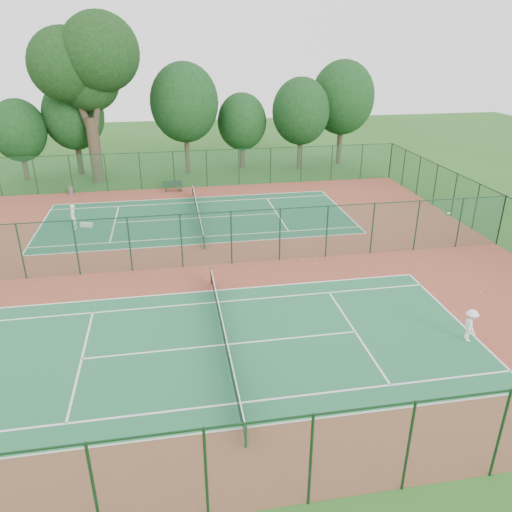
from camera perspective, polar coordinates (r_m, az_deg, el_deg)
The scene contains 20 objects.
ground at distance 31.49m, azimuth -5.54°, elevation -1.05°, with size 120.00×120.00×0.00m, color #25561A.
red_pad at distance 31.49m, azimuth -5.54°, elevation -1.04°, with size 40.00×36.00×0.01m, color brown.
court_near at distance 23.64m, azimuth -3.63°, elevation -10.09°, with size 23.77×10.97×0.01m, color #20663F.
court_far at distance 39.82m, azimuth -6.67°, elevation 4.34°, with size 23.77×10.97×0.01m, color #1B5737.
fence_north at distance 47.95m, azimuth -7.51°, elevation 9.83°, with size 40.00×0.09×3.50m.
fence_south at distance 15.66m, azimuth 0.38°, elevation -23.02°, with size 40.00×0.09×3.50m.
fence_east at distance 37.77m, azimuth 26.22°, elevation 3.70°, with size 0.09×36.00×3.50m.
fence_divider at distance 30.80m, azimuth -5.67°, elevation 1.92°, with size 40.00×0.09×3.50m.
tennis_net_near at distance 23.35m, azimuth -3.66°, elevation -9.02°, with size 0.10×12.90×0.97m.
tennis_net_far at distance 39.65m, azimuth -6.70°, elevation 5.06°, with size 0.10×12.90×0.97m.
player_near at distance 25.54m, azimuth 23.29°, elevation -7.28°, with size 1.04×0.60×1.61m, color white.
player_far at distance 39.20m, azimuth -20.18°, elevation 4.18°, with size 0.70×0.46×1.92m, color silver.
trash_bin at distance 48.42m, azimuth -20.40°, elevation 7.00°, with size 0.43×0.43×0.77m, color slate.
bench at distance 47.12m, azimuth -9.46°, elevation 7.95°, with size 1.76×0.67×1.06m.
kit_bag at distance 39.73m, azimuth -18.82°, elevation 3.39°, with size 0.88×0.33×0.33m, color silver.
stray_ball_a at distance 31.79m, azimuth 6.90°, elevation -0.78°, with size 0.08×0.08×0.08m, color #ADCA2F.
stray_ball_b at distance 32.18m, azimuth 5.23°, elevation -0.38°, with size 0.07×0.07×0.07m, color #D0EC37.
stray_ball_c at distance 31.13m, azimuth -5.62°, elevation -1.27°, with size 0.07×0.07×0.07m, color #A6C22D.
big_tree at distance 50.80m, azimuth -18.92°, elevation 20.08°, with size 10.04×7.35×15.41m.
evergreen_row at distance 54.46m, azimuth -7.25°, elevation 9.62°, with size 39.00×5.00×12.00m, color black, non-canonical shape.
Camera 1 is at (-1.96, -28.53, 13.18)m, focal length 35.00 mm.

